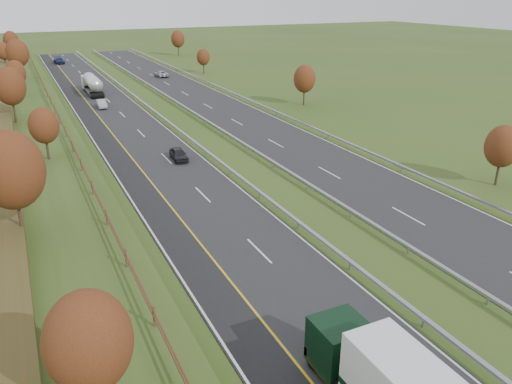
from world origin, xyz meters
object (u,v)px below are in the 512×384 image
car_silver_mid (101,104)px  car_oncoming (161,74)px  road_tanker (92,84)px  car_small_far (59,60)px  car_dark_near (179,154)px

car_silver_mid → car_oncoming: bearing=58.0°
road_tanker → car_oncoming: road_tanker is taller
car_small_far → car_oncoming: car_small_far is taller
car_dark_near → car_small_far: 90.66m
car_dark_near → car_oncoming: 59.63m
road_tanker → car_oncoming: bearing=39.1°
car_dark_near → car_silver_mid: size_ratio=0.98×
car_small_far → road_tanker: bearing=-92.3°
road_tanker → car_silver_mid: 13.07m
car_small_far → car_oncoming: bearing=-65.1°
car_silver_mid → car_oncoming: (17.30, 26.56, 0.00)m
road_tanker → car_dark_near: bearing=-86.8°
road_tanker → car_dark_near: road_tanker is taller
car_silver_mid → car_dark_near: bearing=-83.2°
car_dark_near → car_oncoming: size_ratio=0.82×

